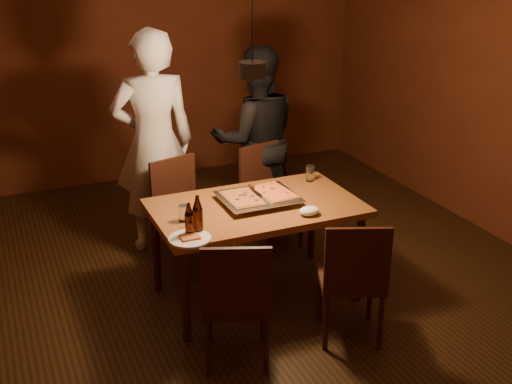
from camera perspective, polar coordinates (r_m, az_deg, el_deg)
name	(u,v)px	position (r m, az deg, el deg)	size (l,w,h in m)	color
room_shell	(252,121)	(4.37, -0.31, 6.32)	(6.00, 6.00, 6.00)	#351F0E
dining_table	(256,214)	(4.69, 0.00, -1.97)	(1.50, 0.90, 0.75)	#965526
chair_far_left	(181,203)	(5.28, -6.71, -0.95)	(0.51, 0.51, 0.49)	#38190F
chair_far_right	(267,186)	(5.60, 0.95, 0.52)	(0.51, 0.51, 0.49)	#38190F
chair_near_left	(236,293)	(3.97, -1.77, -8.94)	(0.54, 0.54, 0.49)	#38190F
chair_near_right	(354,271)	(4.25, 8.67, -6.96)	(0.55, 0.55, 0.49)	#38190F
pizza_tray	(258,199)	(4.69, 0.21, -0.64)	(0.55, 0.45, 0.05)	silver
pizza_meat	(242,198)	(4.63, -1.23, -0.52)	(0.23, 0.36, 0.02)	maroon
pizza_cheese	(274,192)	(4.74, 1.58, 0.01)	(0.23, 0.37, 0.02)	gold
spatula	(256,193)	(4.70, 0.00, -0.13)	(0.09, 0.24, 0.04)	silver
beer_bottle_a	(189,219)	(4.16, -5.96, -2.44)	(0.06, 0.06, 0.23)	black
beer_bottle_b	(198,214)	(4.19, -5.20, -1.99)	(0.07, 0.07, 0.26)	black
water_glass_left	(184,213)	(4.40, -6.44, -1.88)	(0.07, 0.07, 0.11)	silver
water_glass_right	(310,173)	(5.11, 4.81, 1.66)	(0.06, 0.06, 0.13)	silver
plate_slice	(190,239)	(4.14, -5.90, -4.14)	(0.28, 0.28, 0.03)	white
napkin	(309,211)	(4.49, 4.77, -1.69)	(0.15, 0.11, 0.06)	white
diner_white	(154,143)	(5.47, -9.08, 4.36)	(0.70, 0.46, 1.91)	silver
diner_dark	(256,140)	(5.85, 0.01, 4.67)	(0.82, 0.64, 1.69)	black
pendant_lamp	(252,68)	(4.29, -0.32, 10.97)	(0.18, 0.18, 1.10)	black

